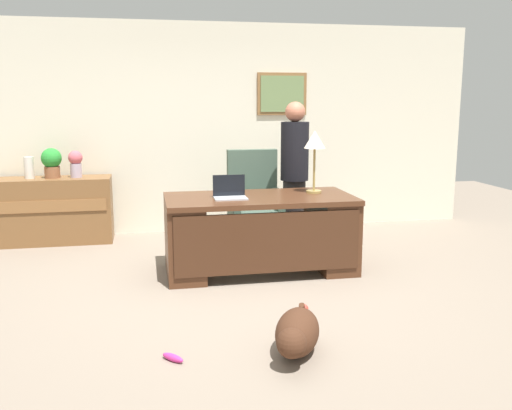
{
  "coord_description": "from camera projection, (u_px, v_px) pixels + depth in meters",
  "views": [
    {
      "loc": [
        -0.91,
        -4.86,
        1.75
      ],
      "look_at": [
        0.11,
        0.3,
        0.75
      ],
      "focal_mm": 39.74,
      "sensor_mm": 36.0,
      "label": 1
    }
  ],
  "objects": [
    {
      "name": "vase_empty",
      "position": [
        29.0,
        168.0,
        6.75
      ],
      "size": [
        0.11,
        0.11,
        0.26
      ],
      "primitive_type": "cylinder",
      "color": "silver",
      "rests_on": "credenza"
    },
    {
      "name": "desk_lamp",
      "position": [
        315.0,
        144.0,
        5.81
      ],
      "size": [
        0.22,
        0.22,
        0.64
      ],
      "color": "#9E8447",
      "rests_on": "desk"
    },
    {
      "name": "vase_with_flowers",
      "position": [
        76.0,
        163.0,
        6.84
      ],
      "size": [
        0.17,
        0.17,
        0.33
      ],
      "color": "#B3A2B7",
      "rests_on": "credenza"
    },
    {
      "name": "person_standing",
      "position": [
        294.0,
        174.0,
        6.5
      ],
      "size": [
        0.32,
        0.32,
        1.71
      ],
      "color": "#262323",
      "rests_on": "ground_plane"
    },
    {
      "name": "dog_lying",
      "position": [
        297.0,
        333.0,
        3.89
      ],
      "size": [
        0.49,
        0.69,
        0.3
      ],
      "color": "#472819",
      "rests_on": "ground_plane"
    },
    {
      "name": "back_wall",
      "position": [
        214.0,
        128.0,
        7.44
      ],
      "size": [
        7.0,
        0.16,
        2.7
      ],
      "color": "beige",
      "rests_on": "ground_plane"
    },
    {
      "name": "credenza",
      "position": [
        48.0,
        211.0,
        6.88
      ],
      "size": [
        1.51,
        0.5,
        0.8
      ],
      "color": "brown",
      "rests_on": "ground_plane"
    },
    {
      "name": "desk",
      "position": [
        260.0,
        231.0,
        5.72
      ],
      "size": [
        1.88,
        0.91,
        0.78
      ],
      "color": "#4C2B19",
      "rests_on": "ground_plane"
    },
    {
      "name": "ground_plane",
      "position": [
        250.0,
        292.0,
        5.18
      ],
      "size": [
        12.0,
        12.0,
        0.0
      ],
      "primitive_type": "plane",
      "color": "gray"
    },
    {
      "name": "dog_toy_ball",
      "position": [
        304.0,
        309.0,
        4.66
      ],
      "size": [
        0.08,
        0.08,
        0.08
      ],
      "primitive_type": "sphere",
      "color": "#E53F33",
      "rests_on": "ground_plane"
    },
    {
      "name": "armchair",
      "position": [
        255.0,
        204.0,
        6.75
      ],
      "size": [
        0.6,
        0.59,
        1.14
      ],
      "color": "#475B4C",
      "rests_on": "ground_plane"
    },
    {
      "name": "potted_plant",
      "position": [
        52.0,
        162.0,
        6.78
      ],
      "size": [
        0.24,
        0.24,
        0.36
      ],
      "color": "brown",
      "rests_on": "credenza"
    },
    {
      "name": "laptop",
      "position": [
        230.0,
        193.0,
        5.56
      ],
      "size": [
        0.32,
        0.22,
        0.23
      ],
      "color": "#B2B5BA",
      "rests_on": "desk"
    },
    {
      "name": "dog_toy_bone",
      "position": [
        173.0,
        358.0,
        3.81
      ],
      "size": [
        0.16,
        0.17,
        0.05
      ],
      "primitive_type": "ellipsoid",
      "rotation": [
        0.0,
        0.0,
        2.33
      ],
      "color": "#D8338C",
      "rests_on": "ground_plane"
    }
  ]
}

